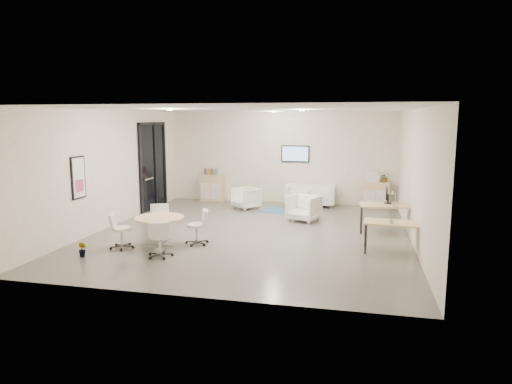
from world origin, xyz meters
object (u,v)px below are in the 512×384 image
at_px(armchair_right, 304,207).
at_px(round_table, 159,220).
at_px(sideboard_left, 212,188).
at_px(armchair_left, 246,197).
at_px(sideboard_right, 375,195).
at_px(desk_front, 394,225).
at_px(loveseat, 310,196).
at_px(desk_rear, 388,207).

xyz_separation_m(armchair_right, round_table, (-2.97, -3.43, 0.20)).
bearing_deg(sideboard_left, armchair_left, -36.38).
bearing_deg(sideboard_right, armchair_right, -129.38).
relative_size(sideboard_left, desk_front, 0.70).
xyz_separation_m(sideboard_right, loveseat, (-2.19, -0.18, -0.10)).
bearing_deg(armchair_right, sideboard_right, 70.26).
bearing_deg(loveseat, armchair_right, -91.39).
relative_size(sideboard_left, armchair_left, 1.23).
bearing_deg(round_table, sideboard_left, 96.38).
bearing_deg(sideboard_right, sideboard_left, -179.93).
bearing_deg(desk_front, desk_rear, 96.07).
bearing_deg(round_table, desk_front, 7.75).
bearing_deg(desk_front, round_table, -167.16).
height_order(sideboard_left, armchair_left, sideboard_left).
bearing_deg(sideboard_left, desk_rear, -30.18).
relative_size(sideboard_right, armchair_left, 1.14).
height_order(armchair_right, round_table, armchair_right).
xyz_separation_m(desk_front, round_table, (-5.31, -0.72, 0.00)).
relative_size(sideboard_right, armchair_right, 1.05).
relative_size(desk_front, round_table, 1.18).
bearing_deg(sideboard_left, desk_front, -41.36).
bearing_deg(desk_rear, loveseat, 120.60).
xyz_separation_m(sideboard_left, round_table, (0.67, -5.99, 0.14)).
distance_m(sideboard_left, round_table, 6.03).
height_order(sideboard_right, desk_front, sideboard_right).
relative_size(sideboard_left, desk_rear, 0.63).
relative_size(loveseat, desk_front, 1.26).
bearing_deg(armchair_right, round_table, -111.24).
distance_m(loveseat, desk_rear, 4.07).
bearing_deg(round_table, sideboard_right, 49.75).
relative_size(sideboard_left, round_table, 0.83).
height_order(armchair_left, desk_rear, armchair_left).
distance_m(sideboard_right, desk_front, 5.28).
distance_m(loveseat, desk_front, 5.64).
bearing_deg(desk_front, armchair_left, 142.15).
bearing_deg(armchair_right, desk_front, -29.53).
bearing_deg(armchair_left, round_table, -62.38).
bearing_deg(loveseat, sideboard_right, 1.52).
relative_size(loveseat, armchair_right, 2.05).
height_order(armchair_right, desk_rear, armchair_right).
bearing_deg(round_table, loveseat, 63.55).
bearing_deg(round_table, desk_rear, 25.59).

